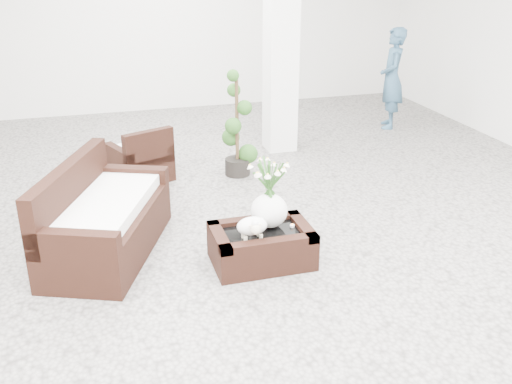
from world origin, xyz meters
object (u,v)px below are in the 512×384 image
object	(u,v)px
loveseat	(106,210)
coffee_table	(262,247)
armchair	(139,153)
topiary	(237,124)

from	to	relation	value
loveseat	coffee_table	bearing A→B (deg)	-91.38
armchair	loveseat	bearing A→B (deg)	52.58
armchair	loveseat	world-z (taller)	loveseat
coffee_table	loveseat	distance (m)	1.49
loveseat	topiary	distance (m)	2.38
armchair	loveseat	size ratio (longest dim) A/B	0.42
topiary	armchair	bearing A→B (deg)	171.46
coffee_table	topiary	distance (m)	2.34
loveseat	armchair	bearing A→B (deg)	7.87
armchair	topiary	bearing A→B (deg)	149.02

